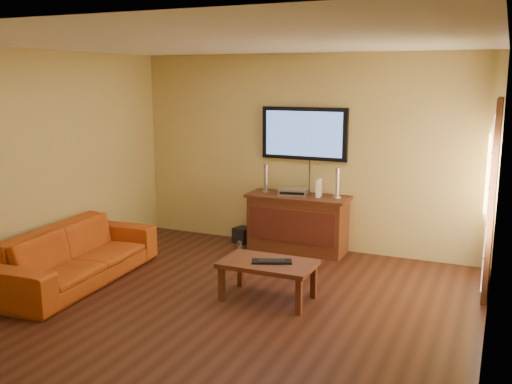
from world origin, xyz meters
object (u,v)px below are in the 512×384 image
Objects in this scene: game_console at (319,188)px; av_receiver at (293,191)px; television at (304,134)px; sofa at (76,246)px; speaker_left at (266,179)px; subwoofer at (243,235)px; keyboard at (272,261)px; coffee_table at (268,267)px; speaker_right at (337,185)px; media_console at (297,223)px; bottle at (239,247)px.

av_receiver is at bearing 176.15° from game_console.
television reaches higher than sofa.
subwoofer is at bearing 177.43° from speaker_left.
av_receiver is (1.90, 2.20, 0.40)m from sofa.
subwoofer is (-0.80, 0.04, -0.72)m from av_receiver.
sofa is 2.35m from keyboard.
coffee_table is 0.45× the size of sofa.
av_receiver reaches higher than keyboard.
coffee_table is 1.90m from game_console.
sofa is 5.58× the size of speaker_right.
game_console is (0.29, 0.02, 0.51)m from media_console.
coffee_table is at bearing -66.42° from speaker_left.
av_receiver is 1.91m from keyboard.
game_console is at bearing 91.90° from keyboard.
keyboard is at bearing -92.22° from game_console.
game_console is at bearing 90.47° from coffee_table.
game_console is at bearing 13.33° from subwoofer.
subwoofer is at bearing 176.10° from media_console.
television is at bearing 140.54° from game_console.
keyboard is at bearing -84.26° from sofa.
television is 1.80m from bottle.
television reaches higher than keyboard.
media_console is at bearing 101.09° from keyboard.
subwoofer is at bearing 179.19° from speaker_right.
media_console is at bearing 99.73° from coffee_table.
speaker_right reaches higher than sofa.
speaker_left is at bearing 174.06° from game_console.
bottle is at bearing -135.97° from television.
sofa is 9.26× the size of game_console.
av_receiver is (-0.38, 1.82, 0.46)m from coffee_table.
television is 0.84m from speaker_left.
coffee_table is 4.17× the size of game_console.
bottle is (-0.68, -0.66, -1.53)m from television.
av_receiver is 0.85× the size of keyboard.
television is at bearing 160.83° from speaker_right.
television reaches higher than speaker_left.
keyboard is at bearing -41.44° from subwoofer.
keyboard is at bearing -80.12° from television.
keyboard is at bearing -9.20° from coffee_table.
television is 0.86m from speaker_right.
speaker_left reaches higher than av_receiver.
subwoofer is 0.49× the size of keyboard.
media_console is at bearing 179.28° from game_console.
game_console reaches higher than sofa.
speaker_left is 2.10m from keyboard.
game_console is 1.26× the size of bottle.
subwoofer is 2.25m from keyboard.
media_console is 1.15× the size of television.
speaker_left is 1.72× the size of subwoofer.
speaker_left is at bearing -159.71° from television.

